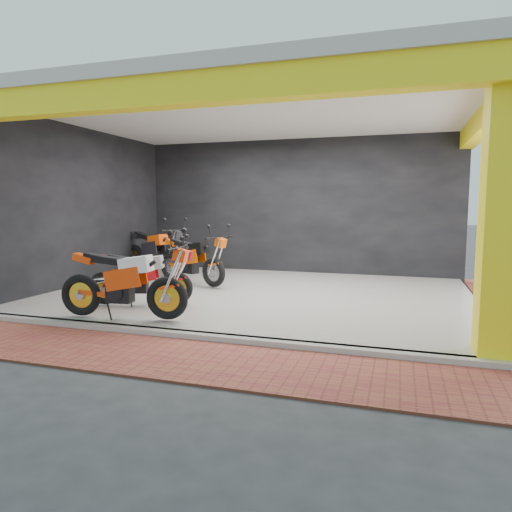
% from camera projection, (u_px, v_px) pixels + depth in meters
% --- Properties ---
extents(ground, '(80.00, 80.00, 0.00)m').
position_uv_depth(ground, '(223.00, 322.00, 7.18)').
color(ground, '#2D2D30').
rests_on(ground, ground).
extents(showroom_floor, '(8.00, 6.00, 0.10)m').
position_uv_depth(showroom_floor, '(260.00, 295.00, 9.07)').
color(showroom_floor, beige).
rests_on(showroom_floor, ground).
extents(showroom_ceiling, '(8.40, 6.40, 0.20)m').
position_uv_depth(showroom_ceiling, '(260.00, 111.00, 8.67)').
color(showroom_ceiling, beige).
rests_on(showroom_ceiling, corner_column).
extents(back_wall, '(8.20, 0.20, 3.50)m').
position_uv_depth(back_wall, '(295.00, 208.00, 11.82)').
color(back_wall, black).
rests_on(back_wall, ground).
extents(left_wall, '(0.20, 6.20, 3.50)m').
position_uv_depth(left_wall, '(84.00, 209.00, 10.11)').
color(left_wall, black).
rests_on(left_wall, ground).
extents(corner_column, '(0.50, 0.50, 3.50)m').
position_uv_depth(corner_column, '(506.00, 212.00, 5.15)').
color(corner_column, yellow).
rests_on(corner_column, ground).
extents(header_beam_front, '(8.40, 0.30, 0.40)m').
position_uv_depth(header_beam_front, '(192.00, 90.00, 5.86)').
color(header_beam_front, yellow).
rests_on(header_beam_front, corner_column).
extents(header_beam_right, '(0.30, 6.40, 0.40)m').
position_uv_depth(header_beam_right, '(492.00, 115.00, 7.51)').
color(header_beam_right, yellow).
rests_on(header_beam_right, corner_column).
extents(floor_kerb, '(8.00, 0.20, 0.10)m').
position_uv_depth(floor_kerb, '(195.00, 336.00, 6.21)').
color(floor_kerb, beige).
rests_on(floor_kerb, ground).
extents(paver_front, '(9.00, 1.40, 0.03)m').
position_uv_depth(paver_front, '(167.00, 357.00, 5.47)').
color(paver_front, '#994B32').
rests_on(paver_front, ground).
extents(moto_hero, '(2.24, 1.07, 1.32)m').
position_uv_depth(moto_hero, '(167.00, 277.00, 6.75)').
color(moto_hero, '#E13B09').
rests_on(moto_hero, showroom_floor).
extents(moto_row_a, '(2.03, 1.24, 1.16)m').
position_uv_depth(moto_row_a, '(176.00, 272.00, 7.81)').
color(moto_row_a, red).
rests_on(moto_row_a, showroom_floor).
extents(moto_row_b, '(2.23, 1.50, 1.28)m').
position_uv_depth(moto_row_b, '(213.00, 258.00, 9.46)').
color(moto_row_b, '#DA5009').
rests_on(moto_row_b, showroom_floor).
extents(moto_row_c, '(2.40, 1.66, 1.38)m').
position_uv_depth(moto_row_c, '(171.00, 249.00, 10.83)').
color(moto_row_c, black).
rests_on(moto_row_c, showroom_floor).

